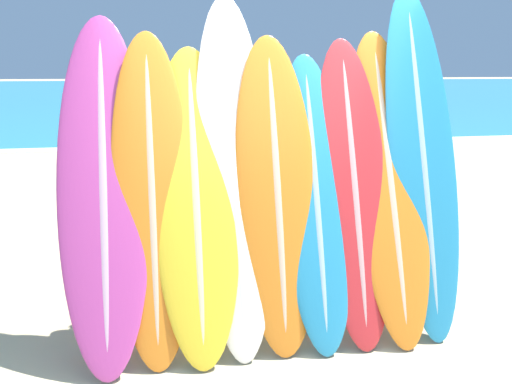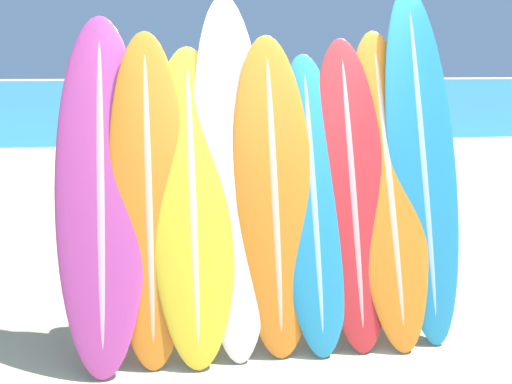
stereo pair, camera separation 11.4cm
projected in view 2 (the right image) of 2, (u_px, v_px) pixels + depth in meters
The scene contains 13 objects.
ocean_water at pixel (187, 91), 40.50m from camera, with size 120.00×60.00×0.01m.
surfboard_rack at pixel (273, 276), 3.57m from camera, with size 2.63×0.04×0.87m.
surfboard_slot_0 at pixel (101, 187), 3.32m from camera, with size 0.60×1.04×2.29m.
surfboard_slot_1 at pixel (149, 195), 3.35m from camera, with size 0.54×0.85×2.18m.
surfboard_slot_2 at pixel (193, 201), 3.39m from camera, with size 0.59×0.92×2.08m.
surfboard_slot_3 at pixel (231, 172), 3.45m from camera, with size 0.53×0.96×2.44m.
surfboard_slot_4 at pixel (274, 192), 3.46m from camera, with size 0.58×0.81×2.16m.
surfboard_slot_5 at pixel (313, 200), 3.51m from camera, with size 0.50×0.86×2.03m.
surfboard_slot_6 at pixel (352, 190), 3.56m from camera, with size 0.53×0.87×2.15m.
surfboard_slot_7 at pixel (388, 184), 3.62m from camera, with size 0.56×1.00×2.21m.
surfboard_slot_8 at pixel (422, 160), 3.66m from camera, with size 0.53×0.96×2.53m.
person_near_water at pixel (255, 116), 9.89m from camera, with size 0.30×0.24×1.77m.
person_mid_beach at pixel (209, 113), 10.54m from camera, with size 0.30×0.30×1.77m.
Camera 2 is at (-0.66, -2.62, 1.93)m, focal length 35.00 mm.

